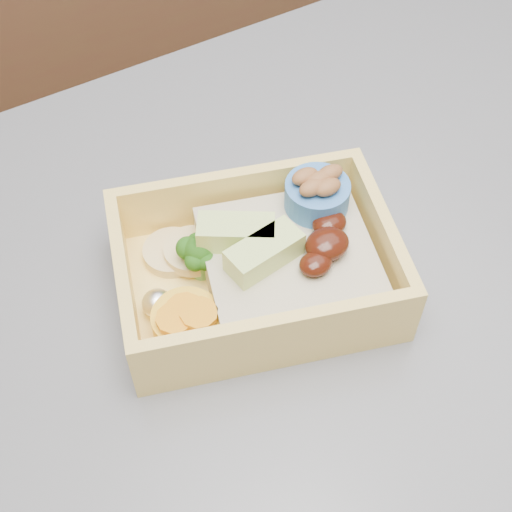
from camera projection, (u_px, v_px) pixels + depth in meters
bento_box at (263, 263)px, 0.49m from camera, size 0.22×0.19×0.07m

